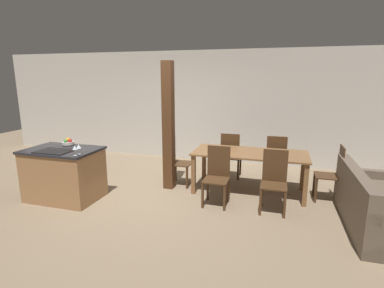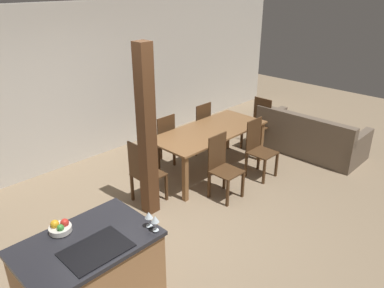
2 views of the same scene
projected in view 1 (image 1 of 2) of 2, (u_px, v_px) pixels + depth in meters
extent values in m
plane|color=#847056|center=(156.00, 197.00, 5.29)|extent=(16.00, 16.00, 0.00)
cube|color=beige|center=(197.00, 106.00, 7.48)|extent=(11.20, 0.08, 2.70)
cube|color=#9E7047|center=(64.00, 175.00, 5.13)|extent=(1.17, 0.78, 0.84)
cube|color=#232328|center=(62.00, 150.00, 5.03)|extent=(1.21, 0.82, 0.04)
cube|color=black|center=(54.00, 151.00, 4.87)|extent=(0.56, 0.40, 0.01)
cylinder|color=silver|center=(68.00, 143.00, 5.31)|extent=(0.21, 0.21, 0.05)
sphere|color=red|center=(70.00, 141.00, 5.28)|extent=(0.08, 0.08, 0.08)
sphere|color=gold|center=(68.00, 140.00, 5.34)|extent=(0.08, 0.08, 0.08)
sphere|color=#3D8E38|center=(66.00, 141.00, 5.26)|extent=(0.06, 0.06, 0.06)
cylinder|color=silver|center=(75.00, 155.00, 4.57)|extent=(0.06, 0.06, 0.00)
cylinder|color=silver|center=(75.00, 152.00, 4.56)|extent=(0.01, 0.01, 0.09)
cone|color=silver|center=(75.00, 148.00, 4.54)|extent=(0.08, 0.08, 0.06)
cylinder|color=silver|center=(79.00, 154.00, 4.65)|extent=(0.06, 0.06, 0.00)
cylinder|color=silver|center=(79.00, 151.00, 4.64)|extent=(0.01, 0.01, 0.09)
cone|color=silver|center=(79.00, 146.00, 4.62)|extent=(0.08, 0.08, 0.06)
cube|color=brown|center=(250.00, 153.00, 5.36)|extent=(2.02, 0.90, 0.03)
cube|color=brown|center=(193.00, 175.00, 5.35)|extent=(0.07, 0.07, 0.72)
cube|color=brown|center=(305.00, 185.00, 4.82)|extent=(0.07, 0.07, 0.72)
cube|color=brown|center=(204.00, 163.00, 6.07)|extent=(0.07, 0.07, 0.72)
cube|color=brown|center=(303.00, 171.00, 5.54)|extent=(0.07, 0.07, 0.72)
cube|color=#472D19|center=(216.00, 180.00, 4.86)|extent=(0.40, 0.40, 0.02)
cube|color=#472D19|center=(219.00, 161.00, 4.98)|extent=(0.38, 0.02, 0.52)
cube|color=#472D19|center=(203.00, 196.00, 4.79)|extent=(0.04, 0.04, 0.42)
cube|color=#472D19|center=(224.00, 198.00, 4.69)|extent=(0.04, 0.04, 0.42)
cube|color=#472D19|center=(208.00, 188.00, 5.12)|extent=(0.04, 0.04, 0.42)
cube|color=#472D19|center=(228.00, 190.00, 5.02)|extent=(0.04, 0.04, 0.42)
cube|color=#472D19|center=(274.00, 186.00, 4.60)|extent=(0.40, 0.40, 0.02)
cube|color=#472D19|center=(275.00, 166.00, 4.72)|extent=(0.38, 0.02, 0.52)
cube|color=#472D19|center=(260.00, 202.00, 4.54)|extent=(0.04, 0.04, 0.42)
cube|color=#472D19|center=(285.00, 205.00, 4.44)|extent=(0.04, 0.04, 0.42)
cube|color=#472D19|center=(262.00, 194.00, 4.87)|extent=(0.04, 0.04, 0.42)
cube|color=#472D19|center=(285.00, 196.00, 4.77)|extent=(0.04, 0.04, 0.42)
cube|color=#472D19|center=(231.00, 157.00, 6.26)|extent=(0.40, 0.40, 0.02)
cube|color=#472D19|center=(230.00, 146.00, 6.02)|extent=(0.38, 0.02, 0.52)
cube|color=#472D19|center=(240.00, 165.00, 6.42)|extent=(0.04, 0.04, 0.42)
cube|color=#472D19|center=(224.00, 164.00, 6.52)|extent=(0.04, 0.04, 0.42)
cube|color=#472D19|center=(238.00, 170.00, 6.09)|extent=(0.04, 0.04, 0.42)
cube|color=#472D19|center=(221.00, 169.00, 6.19)|extent=(0.04, 0.04, 0.42)
cube|color=#472D19|center=(276.00, 160.00, 6.00)|extent=(0.40, 0.40, 0.02)
cube|color=#472D19|center=(277.00, 150.00, 5.77)|extent=(0.38, 0.02, 0.52)
cube|color=#472D19|center=(284.00, 169.00, 6.17)|extent=(0.04, 0.04, 0.42)
cube|color=#472D19|center=(267.00, 168.00, 6.27)|extent=(0.04, 0.04, 0.42)
cube|color=#472D19|center=(285.00, 174.00, 5.84)|extent=(0.04, 0.04, 0.42)
cube|color=#472D19|center=(266.00, 173.00, 5.93)|extent=(0.04, 0.04, 0.42)
cube|color=#472D19|center=(181.00, 163.00, 5.80)|extent=(0.40, 0.40, 0.02)
cube|color=#472D19|center=(172.00, 149.00, 5.79)|extent=(0.02, 0.38, 0.52)
cube|color=#472D19|center=(187.00, 178.00, 5.63)|extent=(0.04, 0.04, 0.42)
cube|color=#472D19|center=(192.00, 172.00, 5.96)|extent=(0.04, 0.04, 0.42)
cube|color=#472D19|center=(169.00, 176.00, 5.73)|extent=(0.04, 0.04, 0.42)
cube|color=#472D19|center=(176.00, 171.00, 6.06)|extent=(0.04, 0.04, 0.42)
cube|color=#472D19|center=(327.00, 176.00, 5.06)|extent=(0.40, 0.40, 0.02)
cube|color=#472D19|center=(341.00, 161.00, 4.95)|extent=(0.02, 0.38, 0.52)
cube|color=#472D19|center=(314.00, 184.00, 5.33)|extent=(0.04, 0.04, 0.42)
cube|color=#472D19|center=(316.00, 191.00, 5.00)|extent=(0.04, 0.04, 0.42)
cube|color=#472D19|center=(336.00, 186.00, 5.23)|extent=(0.04, 0.04, 0.42)
cube|color=#472D19|center=(339.00, 193.00, 4.90)|extent=(0.04, 0.04, 0.42)
cube|color=brown|center=(382.00, 213.00, 4.15)|extent=(0.94, 1.89, 0.45)
cube|color=brown|center=(355.00, 183.00, 4.16)|extent=(0.18, 1.88, 0.36)
cube|color=brown|center=(366.00, 187.00, 4.95)|extent=(0.92, 0.15, 0.59)
cube|color=#4C2D19|center=(168.00, 127.00, 5.48)|extent=(0.19, 0.19, 2.35)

